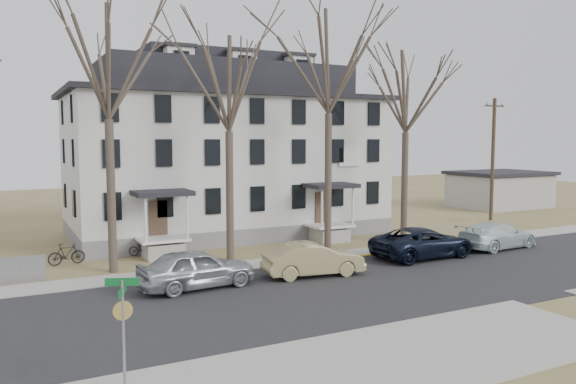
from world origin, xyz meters
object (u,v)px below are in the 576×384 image
tree_center (329,54)px  tree_far_left (107,53)px  car_tan (313,260)px  car_white (497,236)px  street_sign (123,319)px  tree_mid_left (229,76)px  bicycle_left (143,249)px  car_navy (423,243)px  bicycle_right (67,255)px  tree_mid_right (406,85)px  car_silver (196,269)px  utility_pole_far (493,158)px  boarding_house (227,154)px

tree_center → tree_far_left: bearing=180.0°
car_tan → car_white: bearing=-78.4°
street_sign → car_white: bearing=44.0°
tree_mid_left → street_sign: 17.42m
bicycle_left → car_tan: bearing=-116.9°
car_navy → bicycle_right: car_navy is taller
tree_mid_left → tree_center: (6.00, 0.00, 1.48)m
tree_mid_right → car_navy: bearing=-116.7°
bicycle_right → bicycle_left: bearing=-90.4°
tree_center → tree_mid_right: size_ratio=1.15×
tree_mid_right → car_silver: 17.92m
bicycle_left → street_sign: (-4.16, -16.26, 1.50)m
utility_pole_far → car_tan: (-21.39, -9.34, -4.13)m
car_tan → car_white: size_ratio=0.90×
street_sign → utility_pole_far: bearing=51.5°
tree_mid_right → bicycle_left: bearing=169.5°
bicycle_right → street_sign: (-0.23, -15.90, 1.37)m
tree_mid_right → car_white: tree_mid_right is taller
tree_center → tree_mid_right: bearing=0.0°
tree_mid_left → car_tan: (2.11, -5.14, -8.83)m
tree_far_left → car_silver: 10.94m
car_navy → bicycle_right: bearing=66.6°
tree_mid_left → car_tan: size_ratio=2.72×
bicycle_right → utility_pole_far: bearing=-92.5°
boarding_house → car_tan: bearing=-93.8°
car_silver → car_white: (18.22, 0.44, -0.09)m
tree_mid_right → street_sign: size_ratio=4.33×
tree_center → car_silver: bearing=-153.1°
tree_far_left → utility_pole_far: (29.50, 4.20, -5.44)m
bicycle_left → car_navy: bearing=-92.3°
bicycle_left → boarding_house: bearing=-26.4°
car_navy → boarding_house: bearing=25.2°
tree_far_left → car_white: 23.33m
tree_far_left → bicycle_right: tree_far_left is taller
tree_mid_right → street_sign: 24.92m
tree_far_left → utility_pole_far: tree_far_left is taller
tree_far_left → car_navy: bearing=-15.7°
tree_center → car_tan: 12.16m
boarding_house → car_white: boarding_house is taller
tree_center → bicycle_left: tree_center is taller
tree_center → car_silver: 14.69m
tree_center → car_white: tree_center is taller
tree_mid_right → boarding_house: bearing=136.2°
car_silver → bicycle_left: (-0.51, 7.63, -0.44)m
tree_far_left → car_navy: 18.56m
bicycle_right → street_sign: street_sign is taller
tree_center → car_silver: (-9.39, -4.77, -10.23)m
tree_far_left → utility_pole_far: bearing=8.1°
tree_mid_left → tree_center: bearing=0.0°
tree_center → tree_mid_right: tree_center is taller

